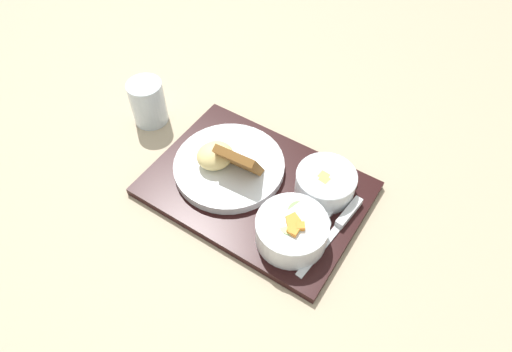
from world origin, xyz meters
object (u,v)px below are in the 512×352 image
Objects in this scene: plate_main at (227,165)px; spoon at (325,218)px; bowl_salad at (292,229)px; glass_water at (148,104)px; bowl_soup at (326,181)px; knife at (342,221)px.

plate_main is 0.21m from spoon.
glass_water reaches higher than bowl_salad.
bowl_salad is 1.27× the size of glass_water.
bowl_soup is 1.14× the size of glass_water.
bowl_soup is at bearing -84.67° from bowl_salad.
knife reaches higher than spoon.
spoon is (-0.03, -0.07, -0.02)m from bowl_salad.
glass_water is (0.44, 0.00, 0.02)m from spoon.
knife is (-0.06, 0.04, -0.02)m from bowl_soup.
bowl_soup is at bearing -121.94° from knife.
bowl_salad is at bearing -21.31° from spoon.
glass_water reaches higher than spoon.
knife is 1.32× the size of spoon.
plate_main reaches higher than knife.
bowl_salad is 0.65× the size of knife.
knife is (-0.24, -0.04, -0.01)m from plate_main.
bowl_salad is 0.08m from spoon.
glass_water is (0.42, -0.06, -0.00)m from bowl_salad.
spoon is 1.49× the size of glass_water.
knife is 0.03m from spoon.
bowl_soup is (0.01, -0.12, -0.00)m from bowl_salad.
bowl_soup is 0.58× the size of knife.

